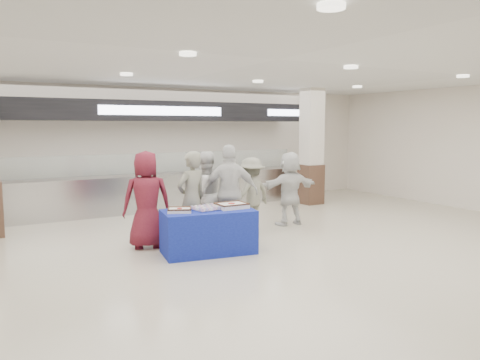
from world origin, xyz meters
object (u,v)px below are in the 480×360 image
cupcake_tray (207,208)px  civilian_white (290,188)px  chef_short (230,193)px  soldier_b (251,193)px  sheet_cake_left (180,210)px  sheet_cake_right (232,205)px  soldier_a (192,199)px  display_table (208,232)px  civilian_maroon (147,200)px  chef_tall (205,194)px

cupcake_tray → civilian_white: bearing=24.6°
chef_short → soldier_b: chef_short is taller
chef_short → civilian_white: (1.80, 0.58, -0.10)m
cupcake_tray → chef_short: 0.98m
sheet_cake_left → soldier_b: 2.43m
sheet_cake_left → soldier_b: size_ratio=0.31×
sheet_cake_right → soldier_a: 0.82m
display_table → sheet_cake_right: 0.61m
civilian_maroon → civilian_white: (3.37, 0.35, -0.06)m
sheet_cake_right → soldier_b: soldier_b is taller
cupcake_tray → chef_tall: 1.19m
soldier_b → cupcake_tray: bearing=23.1°
display_table → soldier_a: bearing=101.5°
civilian_maroon → civilian_white: size_ratio=1.08×
sheet_cake_left → cupcake_tray: 0.50m
sheet_cake_right → civilian_maroon: size_ratio=0.29×
cupcake_tray → soldier_b: (1.61, 1.22, -0.02)m
display_table → sheet_cake_right: bearing=5.9°
soldier_a → chef_tall: soldier_a is taller
sheet_cake_left → civilian_maroon: size_ratio=0.27×
civilian_maroon → chef_short: bearing=-174.8°
soldier_b → civilian_maroon: bearing=-4.9°
soldier_a → civilian_white: 2.67m
display_table → soldier_a: 0.81m
soldier_a → civilian_maroon: bearing=-34.6°
cupcake_tray → soldier_b: size_ratio=0.30×
cupcake_tray → chef_tall: size_ratio=0.27×
sheet_cake_left → soldier_b: bearing=29.5°
soldier_a → soldier_b: (1.64, 0.62, -0.10)m
sheet_cake_left → sheet_cake_right: (0.94, -0.09, 0.01)m
cupcake_tray → chef_short: (0.77, 0.59, 0.13)m
cupcake_tray → sheet_cake_right: bearing=-9.1°
chef_tall → cupcake_tray: bearing=59.6°
civilian_maroon → chef_tall: bearing=-154.5°
sheet_cake_left → civilian_maroon: 0.87m
display_table → civilian_maroon: 1.28m
soldier_b → sheet_cake_left: bearing=15.5°
chef_tall → civilian_white: 2.11m
sheet_cake_right → chef_tall: bearing=88.4°
sheet_cake_left → chef_short: size_ratio=0.26×
civilian_maroon → soldier_a: civilian_maroon is taller
sheet_cake_left → chef_tall: size_ratio=0.28×
display_table → soldier_a: soldier_a is taller
chef_tall → chef_short: (0.30, -0.50, 0.07)m
civilian_maroon → soldier_b: size_ratio=1.15×
sheet_cake_right → civilian_white: 2.47m
cupcake_tray → chef_tall: bearing=66.9°
sheet_cake_left → civilian_white: 3.28m
soldier_a → chef_short: bearing=162.5°
chef_short → civilian_maroon: bearing=15.1°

